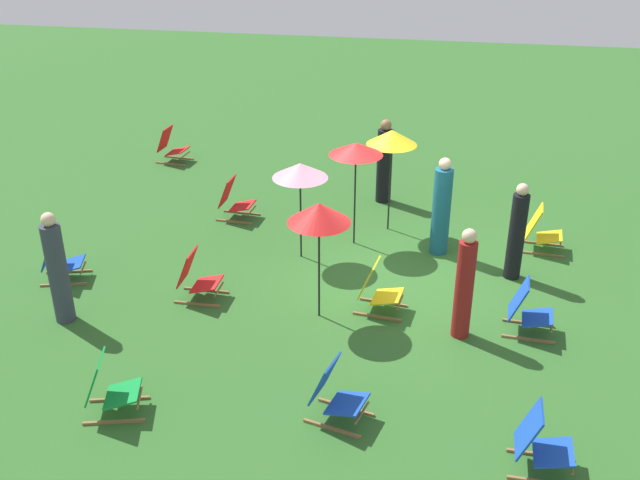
% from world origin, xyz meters
% --- Properties ---
extents(ground_plane, '(40.00, 40.00, 0.00)m').
position_xyz_m(ground_plane, '(0.00, 0.00, 0.00)').
color(ground_plane, '#2D6026').
extents(deckchair_0, '(0.64, 0.85, 0.83)m').
position_xyz_m(deckchair_0, '(-3.84, 0.27, 0.37)').
color(deckchair_0, olive).
rests_on(deckchair_0, ground).
extents(deckchair_1, '(0.56, 0.81, 0.83)m').
position_xyz_m(deckchair_1, '(-1.24, 0.06, 0.37)').
color(deckchair_1, olive).
rests_on(deckchair_1, ground).
extents(deckchair_2, '(0.67, 0.86, 0.83)m').
position_xyz_m(deckchair_2, '(-1.26, 5.33, 0.37)').
color(deckchair_2, olive).
rests_on(deckchair_2, ground).
extents(deckchair_3, '(0.66, 0.86, 0.83)m').
position_xyz_m(deckchair_3, '(-4.25, 3.04, 0.37)').
color(deckchair_3, olive).
rests_on(deckchair_3, ground).
extents(deckchair_4, '(0.53, 0.79, 0.83)m').
position_xyz_m(deckchair_4, '(-1.43, -2.15, 0.37)').
color(deckchair_4, olive).
rests_on(deckchair_4, ground).
extents(deckchair_5, '(0.54, 0.80, 0.83)m').
position_xyz_m(deckchair_5, '(1.35, -2.56, 0.37)').
color(deckchair_5, olive).
rests_on(deckchair_5, ground).
extents(deckchair_6, '(0.52, 0.78, 0.83)m').
position_xyz_m(deckchair_6, '(1.64, 3.21, 0.37)').
color(deckchair_6, olive).
rests_on(deckchair_6, ground).
extents(deckchair_7, '(0.50, 0.77, 0.83)m').
position_xyz_m(deckchair_7, '(-4.27, -2.12, 0.37)').
color(deckchair_7, olive).
rests_on(deckchair_7, ground).
extents(deckchair_9, '(0.54, 0.80, 0.83)m').
position_xyz_m(deckchair_9, '(4.43, 5.60, 0.37)').
color(deckchair_9, olive).
rests_on(deckchair_9, ground).
extents(deckchair_10, '(0.48, 0.76, 0.83)m').
position_xyz_m(deckchair_10, '(-1.41, 2.91, 0.37)').
color(deckchair_10, olive).
rests_on(deckchair_10, ground).
extents(umbrella_0, '(0.93, 0.93, 1.88)m').
position_xyz_m(umbrella_0, '(-1.56, 0.92, 1.72)').
color(umbrella_0, black).
rests_on(umbrella_0, ground).
extents(umbrella_1, '(0.95, 0.95, 1.93)m').
position_xyz_m(umbrella_1, '(0.99, 0.76, 1.81)').
color(umbrella_1, black).
rests_on(umbrella_1, ground).
extents(umbrella_2, '(0.92, 0.92, 1.96)m').
position_xyz_m(umbrella_2, '(1.71, 0.21, 1.82)').
color(umbrella_2, black).
rests_on(umbrella_2, ground).
extents(umbrella_3, '(0.95, 0.95, 1.75)m').
position_xyz_m(umbrella_3, '(0.29, 1.59, 1.62)').
color(umbrella_3, black).
rests_on(umbrella_3, ground).
extents(person_0, '(0.33, 0.33, 1.68)m').
position_xyz_m(person_0, '(0.23, -2.03, 0.80)').
color(person_0, black).
rests_on(person_0, ground).
extents(person_1, '(0.44, 0.44, 1.74)m').
position_xyz_m(person_1, '(3.03, 0.45, 0.82)').
color(person_1, black).
rests_on(person_1, ground).
extents(person_2, '(0.45, 0.45, 1.78)m').
position_xyz_m(person_2, '(0.91, -0.78, 0.84)').
color(person_2, '#195972').
rests_on(person_2, ground).
extents(person_3, '(0.38, 0.38, 1.78)m').
position_xyz_m(person_3, '(-2.39, 4.67, 0.84)').
color(person_3, '#333847').
rests_on(person_3, ground).
extents(person_4, '(0.37, 0.37, 1.72)m').
position_xyz_m(person_4, '(-1.69, -1.21, 0.83)').
color(person_4, maroon).
rests_on(person_4, ground).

